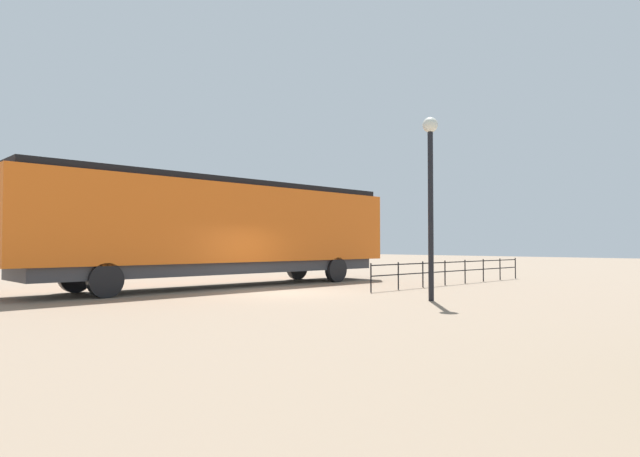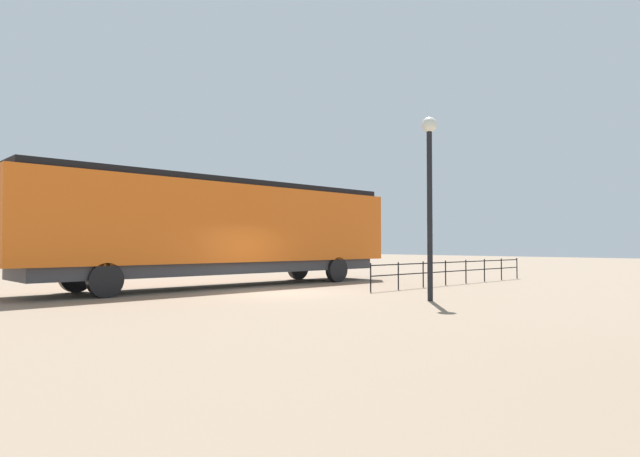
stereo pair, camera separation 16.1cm
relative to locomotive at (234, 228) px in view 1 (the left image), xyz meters
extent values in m
plane|color=#84705B|center=(3.71, -0.54, -2.36)|extent=(120.00, 120.00, 0.00)
cube|color=orange|center=(0.00, -0.57, 0.13)|extent=(2.92, 16.10, 2.98)
cube|color=black|center=(0.00, 6.15, -0.32)|extent=(2.81, 2.66, 2.08)
cube|color=black|center=(0.00, -0.57, 1.74)|extent=(2.63, 15.45, 0.24)
cube|color=#38383D|center=(0.00, -0.57, -1.58)|extent=(2.63, 14.81, 0.45)
cylinder|color=black|center=(-1.31, 4.58, -1.81)|extent=(0.30, 1.10, 1.10)
cylinder|color=black|center=(1.31, 4.58, -1.81)|extent=(0.30, 1.10, 1.10)
cylinder|color=black|center=(-1.31, -5.72, -1.81)|extent=(0.30, 1.10, 1.10)
cylinder|color=black|center=(1.31, -5.72, -1.81)|extent=(0.30, 1.10, 1.10)
cylinder|color=black|center=(8.85, 0.91, 0.20)|extent=(0.16, 0.16, 5.11)
sphere|color=silver|center=(8.85, 0.91, 2.89)|extent=(0.46, 0.46, 0.46)
cube|color=black|center=(5.74, 7.24, -1.42)|extent=(0.04, 10.86, 0.04)
cube|color=black|center=(5.74, 7.24, -1.80)|extent=(0.04, 10.86, 0.04)
cylinder|color=black|center=(5.74, 1.81, -1.85)|extent=(0.05, 0.05, 1.02)
cylinder|color=black|center=(5.74, 3.36, -1.85)|extent=(0.05, 0.05, 1.02)
cylinder|color=black|center=(5.74, 4.91, -1.85)|extent=(0.05, 0.05, 1.02)
cylinder|color=black|center=(5.74, 6.46, -1.85)|extent=(0.05, 0.05, 1.02)
cylinder|color=black|center=(5.74, 8.02, -1.85)|extent=(0.05, 0.05, 1.02)
cylinder|color=black|center=(5.74, 9.57, -1.85)|extent=(0.05, 0.05, 1.02)
cylinder|color=black|center=(5.74, 11.12, -1.85)|extent=(0.05, 0.05, 1.02)
cylinder|color=black|center=(5.74, 12.67, -1.85)|extent=(0.05, 0.05, 1.02)
camera|label=1|loc=(17.98, -12.45, -0.69)|focal=29.94mm
camera|label=2|loc=(18.09, -12.33, -0.69)|focal=29.94mm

